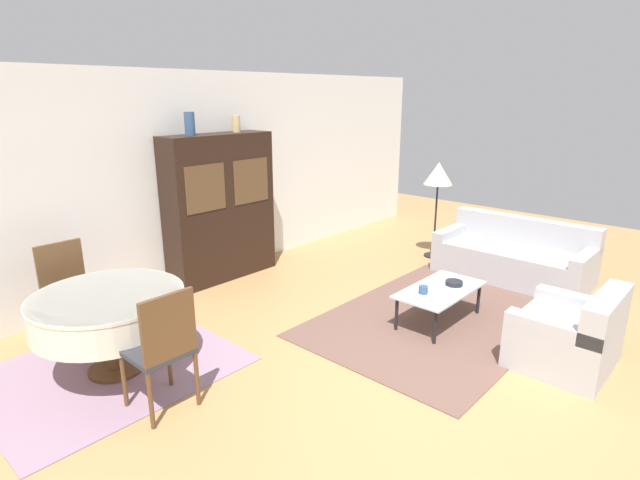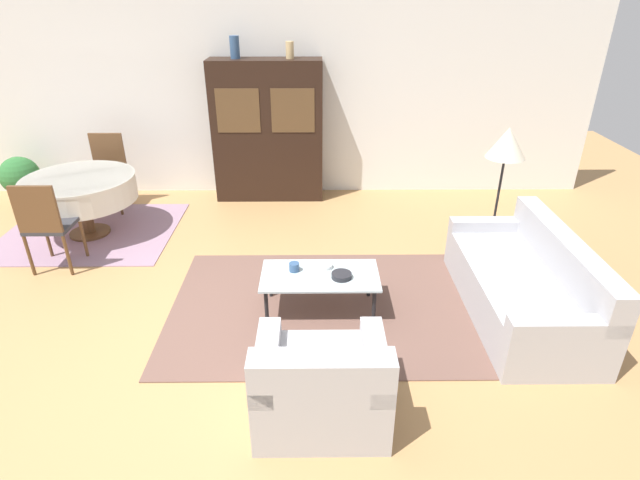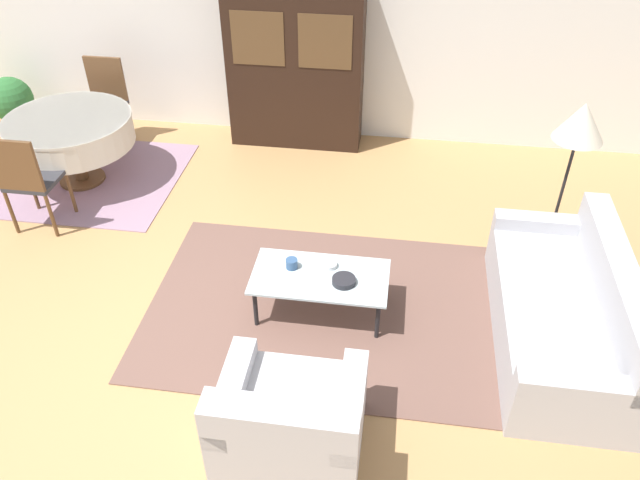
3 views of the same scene
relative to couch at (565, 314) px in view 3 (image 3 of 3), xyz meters
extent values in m
plane|color=tan|center=(-3.00, -0.41, -0.29)|extent=(14.00, 14.00, 0.00)
cube|color=white|center=(-3.00, 3.22, 1.06)|extent=(10.00, 0.06, 2.70)
cube|color=brown|center=(-1.84, 0.10, -0.28)|extent=(2.98, 2.05, 0.01)
cube|color=gray|center=(-4.78, 1.76, -0.28)|extent=(2.08, 1.75, 0.01)
cube|color=#B2B2B7|center=(-0.05, 0.00, -0.07)|extent=(0.89, 1.95, 0.44)
cube|color=#B2B2B7|center=(0.30, 0.00, 0.33)|extent=(0.20, 1.95, 0.35)
cube|color=#B2B2B7|center=(-0.05, -0.89, 0.21)|extent=(0.89, 0.16, 0.12)
cube|color=#B2B2B7|center=(-0.05, 0.89, 0.21)|extent=(0.89, 0.16, 0.12)
cube|color=#B2B2B7|center=(-1.90, -1.23, -0.07)|extent=(0.92, 0.80, 0.43)
cube|color=#B2B2B7|center=(-1.90, -1.53, 0.31)|extent=(0.92, 0.20, 0.33)
cube|color=#B2B2B7|center=(-2.28, -1.23, 0.20)|extent=(0.16, 0.80, 0.12)
cube|color=#B2B2B7|center=(-1.52, -1.23, 0.20)|extent=(0.16, 0.80, 0.12)
cylinder|color=black|center=(-2.39, -0.17, -0.10)|extent=(0.04, 0.04, 0.36)
cylinder|color=black|center=(-1.41, -0.17, -0.10)|extent=(0.04, 0.04, 0.36)
cylinder|color=black|center=(-2.39, 0.28, -0.10)|extent=(0.04, 0.04, 0.36)
cylinder|color=black|center=(-1.41, 0.28, -0.10)|extent=(0.04, 0.04, 0.36)
cube|color=silver|center=(-1.90, 0.05, 0.09)|extent=(1.09, 0.58, 0.02)
cube|color=black|center=(-2.60, 2.96, 0.67)|extent=(1.51, 0.43, 1.92)
cube|color=brown|center=(-2.96, 2.73, 1.01)|extent=(0.57, 0.01, 0.58)
cube|color=brown|center=(-2.23, 2.73, 1.01)|extent=(0.57, 0.01, 0.58)
cylinder|color=brown|center=(-4.76, 1.71, -0.26)|extent=(0.48, 0.48, 0.03)
cylinder|color=brown|center=(-4.76, 1.71, -0.06)|extent=(0.14, 0.14, 0.44)
cylinder|color=silver|center=(-4.76, 1.71, 0.31)|extent=(1.28, 1.28, 0.30)
cylinder|color=silver|center=(-4.76, 1.71, 0.45)|extent=(1.29, 1.29, 0.03)
cylinder|color=brown|center=(-4.96, 1.13, -0.05)|extent=(0.04, 0.04, 0.46)
cylinder|color=brown|center=(-4.56, 1.13, -0.05)|extent=(0.04, 0.04, 0.46)
cylinder|color=brown|center=(-4.96, 0.73, -0.05)|extent=(0.04, 0.04, 0.46)
cylinder|color=brown|center=(-4.56, 0.73, -0.05)|extent=(0.04, 0.04, 0.46)
cube|color=#333338|center=(-4.76, 0.93, 0.20)|extent=(0.44, 0.44, 0.04)
cube|color=brown|center=(-4.76, 0.73, 0.48)|extent=(0.44, 0.04, 0.51)
cylinder|color=brown|center=(-4.56, 2.29, -0.05)|extent=(0.04, 0.04, 0.46)
cylinder|color=brown|center=(-4.96, 2.29, -0.05)|extent=(0.04, 0.04, 0.46)
cylinder|color=brown|center=(-4.56, 2.69, -0.05)|extent=(0.04, 0.04, 0.46)
cylinder|color=brown|center=(-4.96, 2.69, -0.05)|extent=(0.04, 0.04, 0.46)
cube|color=#333338|center=(-4.76, 2.49, 0.20)|extent=(0.44, 0.44, 0.04)
cube|color=brown|center=(-4.76, 2.69, 0.48)|extent=(0.44, 0.04, 0.51)
cylinder|color=black|center=(0.10, 1.27, -0.28)|extent=(0.28, 0.28, 0.02)
cylinder|color=black|center=(0.10, 1.27, 0.30)|extent=(0.03, 0.03, 1.12)
cone|color=beige|center=(0.10, 1.27, 1.00)|extent=(0.42, 0.42, 0.33)
cylinder|color=#33517A|center=(-2.14, 0.12, 0.15)|extent=(0.10, 0.10, 0.08)
cylinder|color=#232328|center=(-1.70, 0.00, 0.13)|extent=(0.19, 0.19, 0.05)
cylinder|color=white|center=(-1.85, 0.18, 0.12)|extent=(0.13, 0.13, 0.04)
cylinder|color=beige|center=(-6.06, 2.72, -0.19)|extent=(0.25, 0.25, 0.19)
sphere|color=#2D6B33|center=(-6.06, 2.72, 0.13)|extent=(0.53, 0.53, 0.53)
camera|label=1|loc=(-6.49, -2.34, 2.13)|focal=28.00mm
camera|label=2|loc=(-1.94, -3.90, 2.49)|focal=28.00mm
camera|label=3|loc=(-1.36, -3.66, 3.34)|focal=35.00mm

